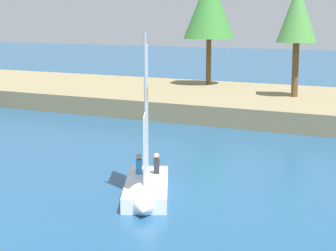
% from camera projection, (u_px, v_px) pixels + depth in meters
% --- Properties ---
extents(shore_bank, '(80.00, 12.31, 1.10)m').
position_uv_depth(shore_bank, '(230.00, 101.00, 38.24)').
color(shore_bank, '#897A56').
rests_on(shore_bank, ground).
extents(shoreline_tree_left, '(3.57, 3.57, 7.73)m').
position_uv_depth(shoreline_tree_left, '(209.00, 6.00, 41.63)').
color(shoreline_tree_left, brown).
rests_on(shoreline_tree_left, shore_bank).
extents(shoreline_tree_midleft, '(2.38, 2.38, 6.66)m').
position_uv_depth(shoreline_tree_midleft, '(297.00, 15.00, 35.28)').
color(shoreline_tree_midleft, brown).
rests_on(shoreline_tree_midleft, shore_bank).
extents(sailboat, '(3.27, 4.64, 5.72)m').
position_uv_depth(sailboat, '(146.00, 188.00, 19.15)').
color(sailboat, white).
rests_on(sailboat, ground).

